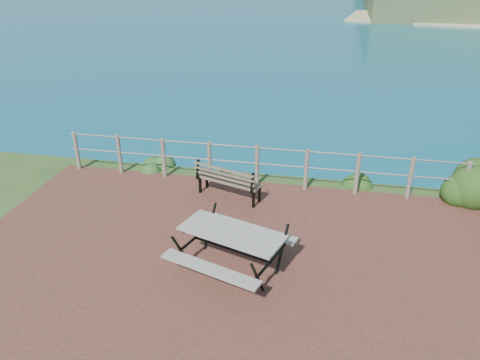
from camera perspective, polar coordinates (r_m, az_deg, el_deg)
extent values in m
cube|color=brown|center=(8.41, -1.75, -10.88)|extent=(10.00, 7.00, 0.12)
cylinder|color=#6B5B4C|center=(12.48, -19.27, 3.40)|extent=(0.10, 0.10, 1.00)
cylinder|color=#6B5B4C|center=(11.96, -14.48, 3.07)|extent=(0.10, 0.10, 1.00)
cylinder|color=#6B5B4C|center=(11.53, -9.28, 2.69)|extent=(0.10, 0.10, 1.00)
cylinder|color=#6B5B4C|center=(11.20, -3.74, 2.26)|extent=(0.10, 0.10, 1.00)
cylinder|color=#6B5B4C|center=(10.98, 2.08, 1.79)|extent=(0.10, 0.10, 1.00)
cylinder|color=#6B5B4C|center=(10.88, 8.07, 1.28)|extent=(0.10, 0.10, 1.00)
cylinder|color=#6B5B4C|center=(10.89, 14.11, 0.76)|extent=(0.10, 0.10, 1.00)
cylinder|color=#6B5B4C|center=(11.03, 20.05, 0.23)|extent=(0.10, 0.10, 1.00)
cylinder|color=#6B5B4C|center=(11.29, 25.79, -0.28)|extent=(0.10, 0.10, 1.00)
cylinder|color=slate|center=(10.80, 2.12, 3.96)|extent=(9.40, 0.04, 0.04)
cylinder|color=slate|center=(10.96, 2.09, 2.03)|extent=(9.40, 0.04, 0.04)
cube|color=gray|center=(7.99, -1.03, -6.45)|extent=(1.93, 1.27, 0.04)
cube|color=gray|center=(8.16, -1.01, -8.21)|extent=(1.78, 0.82, 0.04)
cube|color=gray|center=(8.16, -1.01, -8.21)|extent=(1.78, 0.82, 0.04)
cylinder|color=black|center=(8.19, -1.01, -8.49)|extent=(1.48, 0.53, 0.04)
cube|color=brown|center=(10.44, -1.33, -0.09)|extent=(1.55, 0.84, 0.03)
cube|color=brown|center=(10.32, -1.35, 1.22)|extent=(1.47, 0.59, 0.34)
cube|color=black|center=(10.53, -1.32, -1.10)|extent=(0.06, 0.07, 0.41)
cube|color=black|center=(10.53, -1.32, -1.10)|extent=(0.06, 0.07, 0.41)
cube|color=black|center=(10.53, -1.32, -1.10)|extent=(0.06, 0.07, 0.41)
cube|color=black|center=(10.53, -1.32, -1.10)|extent=(0.06, 0.07, 0.41)
ellipsoid|color=#1F3E13|center=(11.76, 25.77, -2.08)|extent=(1.10, 1.10, 1.57)
ellipsoid|color=#1F5423|center=(12.31, -10.46, 1.52)|extent=(0.67, 0.67, 0.38)
ellipsoid|color=#1F3E13|center=(11.63, 13.80, -0.36)|extent=(0.67, 0.67, 0.38)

